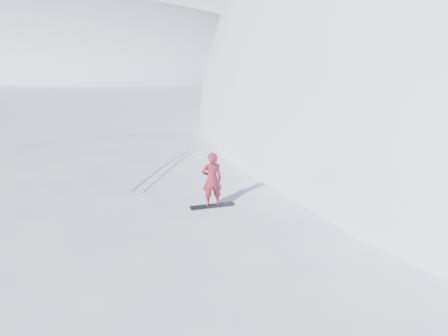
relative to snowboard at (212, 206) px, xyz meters
name	(u,v)px	position (x,y,z in m)	size (l,w,h in m)	color
ground	(135,276)	(-2.21, -1.84, -2.41)	(400.00, 400.00, 0.00)	white
near_ridge	(199,242)	(-1.21, 1.16, -2.41)	(36.00, 28.00, 4.80)	white
peak_shoulder	(430,153)	(7.79, 18.16, -2.41)	(28.00, 24.00, 18.00)	white
far_ridge_a	(44,59)	(-72.21, 58.16, -2.41)	(120.00, 70.00, 28.00)	white
far_ridge_c	(244,49)	(-42.21, 108.16, -2.41)	(140.00, 90.00, 36.00)	white
wind_bumps	(155,244)	(-2.77, 0.28, -2.41)	(16.00, 14.40, 1.00)	white
snowboard	(212,206)	(0.00, 0.00, 0.00)	(1.58, 0.30, 0.03)	black
snowboarder	(212,180)	(0.00, 0.00, 1.00)	(0.72, 0.47, 1.97)	maroon
vapor_plume	(38,67)	(-60.01, 45.55, -2.41)	(9.13, 7.30, 6.39)	white
board_tracks	(167,166)	(-3.65, 2.83, 0.01)	(1.39, 5.95, 0.04)	silver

